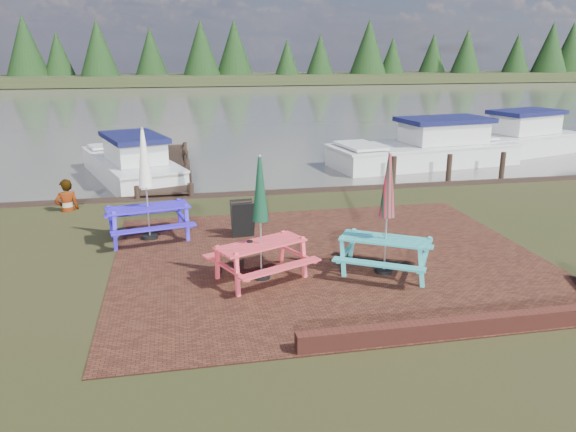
{
  "coord_description": "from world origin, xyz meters",
  "views": [
    {
      "loc": [
        -3.06,
        -9.81,
        4.32
      ],
      "look_at": [
        -0.88,
        1.09,
        1.0
      ],
      "focal_mm": 35.0,
      "sensor_mm": 36.0,
      "label": 1
    }
  ],
  "objects_px": {
    "jetty": "(166,166)",
    "person": "(64,180)",
    "chalkboard": "(243,219)",
    "boat_jetty": "(131,165)",
    "picnic_table_red": "(261,238)",
    "picnic_table_blue": "(147,202)",
    "picnic_table_teal": "(386,233)",
    "boat_far": "(514,140)",
    "boat_near": "(427,150)"
  },
  "relations": [
    {
      "from": "chalkboard",
      "to": "boat_near",
      "type": "distance_m",
      "value": 11.69
    },
    {
      "from": "boat_near",
      "to": "boat_far",
      "type": "bearing_deg",
      "value": -81.05
    },
    {
      "from": "picnic_table_red",
      "to": "picnic_table_blue",
      "type": "xyz_separation_m",
      "value": [
        -2.22,
        2.88,
        0.06
      ]
    },
    {
      "from": "picnic_table_red",
      "to": "person",
      "type": "distance_m",
      "value": 7.37
    },
    {
      "from": "picnic_table_blue",
      "to": "person",
      "type": "xyz_separation_m",
      "value": [
        -2.33,
        2.91,
        -0.03
      ]
    },
    {
      "from": "picnic_table_teal",
      "to": "boat_far",
      "type": "distance_m",
      "value": 16.41
    },
    {
      "from": "boat_jetty",
      "to": "boat_near",
      "type": "distance_m",
      "value": 11.49
    },
    {
      "from": "boat_far",
      "to": "person",
      "type": "bearing_deg",
      "value": 92.43
    },
    {
      "from": "picnic_table_teal",
      "to": "boat_far",
      "type": "bearing_deg",
      "value": 80.36
    },
    {
      "from": "boat_far",
      "to": "boat_jetty",
      "type": "bearing_deg",
      "value": 79.46
    },
    {
      "from": "picnic_table_red",
      "to": "boat_far",
      "type": "bearing_deg",
      "value": 18.25
    },
    {
      "from": "chalkboard",
      "to": "picnic_table_red",
      "type": "bearing_deg",
      "value": -94.37
    },
    {
      "from": "boat_jetty",
      "to": "boat_far",
      "type": "bearing_deg",
      "value": -10.81
    },
    {
      "from": "chalkboard",
      "to": "boat_near",
      "type": "height_order",
      "value": "boat_near"
    },
    {
      "from": "boat_jetty",
      "to": "boat_far",
      "type": "height_order",
      "value": "boat_far"
    },
    {
      "from": "picnic_table_blue",
      "to": "jetty",
      "type": "relative_size",
      "value": 0.29
    },
    {
      "from": "boat_near",
      "to": "picnic_table_red",
      "type": "bearing_deg",
      "value": 133.7
    },
    {
      "from": "picnic_table_red",
      "to": "jetty",
      "type": "bearing_deg",
      "value": 75.36
    },
    {
      "from": "picnic_table_red",
      "to": "boat_near",
      "type": "relative_size",
      "value": 0.31
    },
    {
      "from": "picnic_table_teal",
      "to": "boat_far",
      "type": "height_order",
      "value": "picnic_table_teal"
    },
    {
      "from": "picnic_table_teal",
      "to": "picnic_table_blue",
      "type": "bearing_deg",
      "value": 177.65
    },
    {
      "from": "boat_near",
      "to": "boat_far",
      "type": "relative_size",
      "value": 1.11
    },
    {
      "from": "picnic_table_teal",
      "to": "jetty",
      "type": "xyz_separation_m",
      "value": [
        -4.37,
        11.22,
        -0.74
      ]
    },
    {
      "from": "chalkboard",
      "to": "boat_jetty",
      "type": "relative_size",
      "value": 0.13
    },
    {
      "from": "picnic_table_blue",
      "to": "boat_near",
      "type": "xyz_separation_m",
      "value": [
        10.61,
        7.83,
        -0.5
      ]
    },
    {
      "from": "picnic_table_teal",
      "to": "boat_jetty",
      "type": "xyz_separation_m",
      "value": [
        -5.55,
        10.45,
        -0.49
      ]
    },
    {
      "from": "jetty",
      "to": "boat_far",
      "type": "relative_size",
      "value": 1.27
    },
    {
      "from": "picnic_table_blue",
      "to": "person",
      "type": "bearing_deg",
      "value": 117.13
    },
    {
      "from": "picnic_table_red",
      "to": "boat_near",
      "type": "height_order",
      "value": "picnic_table_red"
    },
    {
      "from": "picnic_table_teal",
      "to": "chalkboard",
      "type": "distance_m",
      "value": 3.79
    },
    {
      "from": "boat_far",
      "to": "picnic_table_blue",
      "type": "bearing_deg",
      "value": 103.74
    },
    {
      "from": "jetty",
      "to": "person",
      "type": "distance_m",
      "value": 5.89
    },
    {
      "from": "picnic_table_teal",
      "to": "person",
      "type": "bearing_deg",
      "value": 170.53
    },
    {
      "from": "boat_near",
      "to": "person",
      "type": "relative_size",
      "value": 4.45
    },
    {
      "from": "jetty",
      "to": "boat_jetty",
      "type": "xyz_separation_m",
      "value": [
        -1.17,
        -0.78,
        0.25
      ]
    },
    {
      "from": "chalkboard",
      "to": "boat_jetty",
      "type": "height_order",
      "value": "boat_jetty"
    },
    {
      "from": "boat_jetty",
      "to": "boat_far",
      "type": "xyz_separation_m",
      "value": [
        16.27,
        1.97,
        0.07
      ]
    },
    {
      "from": "picnic_table_teal",
      "to": "boat_jetty",
      "type": "relative_size",
      "value": 0.36
    },
    {
      "from": "boat_far",
      "to": "jetty",
      "type": "bearing_deg",
      "value": 77.07
    },
    {
      "from": "boat_near",
      "to": "person",
      "type": "xyz_separation_m",
      "value": [
        -12.93,
        -4.92,
        0.47
      ]
    },
    {
      "from": "jetty",
      "to": "boat_jetty",
      "type": "height_order",
      "value": "boat_jetty"
    },
    {
      "from": "picnic_table_red",
      "to": "boat_jetty",
      "type": "xyz_separation_m",
      "value": [
        -3.09,
        10.23,
        -0.49
      ]
    },
    {
      "from": "jetty",
      "to": "boat_far",
      "type": "distance_m",
      "value": 15.15
    },
    {
      "from": "boat_near",
      "to": "person",
      "type": "height_order",
      "value": "person"
    },
    {
      "from": "picnic_table_blue",
      "to": "boat_far",
      "type": "distance_m",
      "value": 18.0
    },
    {
      "from": "jetty",
      "to": "person",
      "type": "height_order",
      "value": "person"
    },
    {
      "from": "jetty",
      "to": "boat_near",
      "type": "height_order",
      "value": "boat_near"
    },
    {
      "from": "jetty",
      "to": "boat_near",
      "type": "relative_size",
      "value": 1.15
    },
    {
      "from": "picnic_table_blue",
      "to": "boat_far",
      "type": "xyz_separation_m",
      "value": [
        15.4,
        9.31,
        -0.49
      ]
    },
    {
      "from": "boat_far",
      "to": "chalkboard",
      "type": "bearing_deg",
      "value": 108.54
    }
  ]
}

